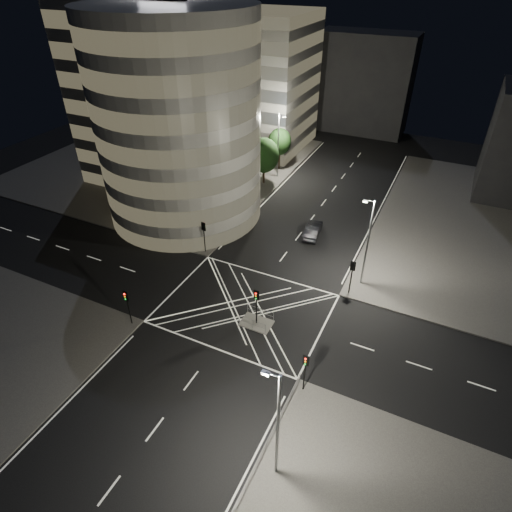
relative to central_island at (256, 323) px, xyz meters
The scene contains 24 objects.
ground 2.50m from the central_island, 143.13° to the left, with size 120.00×120.00×0.00m, color black.
sidewalk_far_left 42.11m from the central_island, 137.41° to the left, with size 42.00×42.00×0.15m, color #494745.
central_island is the anchor object (origin of this frame).
office_tower_curved 32.93m from the central_island, 138.33° to the left, with size 30.00×29.00×27.20m.
office_block_rear 50.90m from the central_island, 118.89° to the left, with size 24.00×16.00×22.00m, color gray.
building_far_end 60.46m from the central_island, 95.76° to the left, with size 18.00×8.00×18.00m, color black.
tree_a 16.96m from the central_island, 139.97° to the left, with size 4.14×4.14×6.93m.
tree_b 21.17m from the central_island, 127.15° to the left, with size 4.20×4.20×6.80m.
tree_c 26.19m from the central_island, 119.05° to the left, with size 4.22×4.22×7.22m.
tree_d 31.45m from the central_island, 113.68° to the left, with size 4.60×4.60×7.08m.
tree_e 36.99m from the central_island, 109.92° to the left, with size 3.73×3.73×6.73m.
traffic_signal_fl 13.91m from the central_island, 142.46° to the left, with size 0.55×0.22×4.00m.
traffic_signal_nl 12.36m from the central_island, 153.86° to the right, with size 0.55×0.22×4.00m.
traffic_signal_fr 11.10m from the central_island, 50.67° to the left, with size 0.55×0.22×4.00m.
traffic_signal_nr 9.08m from the central_island, 37.93° to the right, with size 0.55×0.22×4.00m.
traffic_signal_island 2.84m from the central_island, ahead, with size 0.55×0.22×4.00m.
street_lamp_left_near 18.52m from the central_island, 130.27° to the left, with size 1.25×0.25×10.00m.
street_lamp_left_far 33.95m from the central_island, 109.95° to the left, with size 1.25×0.25×10.00m.
street_lamp_right_far 13.98m from the central_island, 54.70° to the left, with size 1.25×0.25×10.00m.
street_lamp_right_near 15.54m from the central_island, 59.25° to the right, with size 1.25×0.25×10.00m.
railing_near_right 12.39m from the central_island, 59.39° to the right, with size 0.06×11.70×1.10m, color slate.
railing_island_south 1.10m from the central_island, 90.00° to the right, with size 2.80×0.06×1.10m, color slate.
railing_island_north 1.10m from the central_island, 90.00° to the left, with size 2.80×0.06×1.10m, color slate.
sedan 17.50m from the central_island, 91.64° to the left, with size 1.69×4.86×1.60m, color black.
Camera 1 is at (15.02, -28.56, 29.25)m, focal length 30.00 mm.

